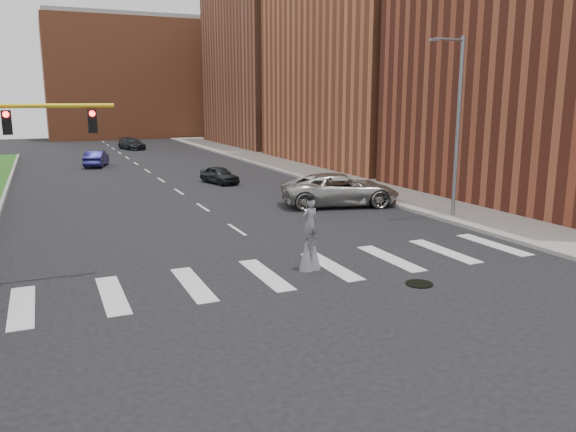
# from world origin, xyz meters

# --- Properties ---
(ground_plane) EXTENTS (160.00, 160.00, 0.00)m
(ground_plane) POSITION_xyz_m (0.00, 0.00, 0.00)
(ground_plane) COLOR black
(ground_plane) RESTS_ON ground
(median_curb) EXTENTS (0.20, 60.00, 0.28)m
(median_curb) POSITION_xyz_m (-10.45, 20.00, 0.14)
(median_curb) COLOR #989893
(median_curb) RESTS_ON ground
(sidewalk_right) EXTENTS (5.00, 90.00, 0.18)m
(sidewalk_right) POSITION_xyz_m (12.50, 25.00, 0.09)
(sidewalk_right) COLOR gray
(sidewalk_right) RESTS_ON ground
(manhole) EXTENTS (0.90, 0.90, 0.04)m
(manhole) POSITION_xyz_m (3.00, -2.00, 0.02)
(manhole) COLOR black
(manhole) RESTS_ON ground
(building_mid) EXTENTS (16.00, 22.00, 24.00)m
(building_mid) POSITION_xyz_m (22.00, 30.00, 12.00)
(building_mid) COLOR #AE5A36
(building_mid) RESTS_ON ground
(building_far) EXTENTS (16.00, 22.00, 20.00)m
(building_far) POSITION_xyz_m (22.00, 54.00, 10.00)
(building_far) COLOR brown
(building_far) RESTS_ON ground
(building_backdrop) EXTENTS (26.00, 14.00, 18.00)m
(building_backdrop) POSITION_xyz_m (6.00, 78.00, 9.00)
(building_backdrop) COLOR #AE5A36
(building_backdrop) RESTS_ON ground
(streetlight) EXTENTS (2.05, 0.20, 9.00)m
(streetlight) POSITION_xyz_m (10.90, 6.00, 4.90)
(streetlight) COLOR slate
(streetlight) RESTS_ON ground
(stilt_performer) EXTENTS (0.84, 0.57, 2.77)m
(stilt_performer) POSITION_xyz_m (0.40, 0.94, 1.06)
(stilt_performer) COLOR black
(stilt_performer) RESTS_ON ground
(suv_crossing) EXTENTS (7.24, 4.62, 1.86)m
(suv_crossing) POSITION_xyz_m (7.42, 11.46, 0.93)
(suv_crossing) COLOR #A4A39B
(suv_crossing) RESTS_ON ground
(car_near) EXTENTS (2.39, 3.90, 1.24)m
(car_near) POSITION_xyz_m (3.56, 22.55, 0.62)
(car_near) COLOR black
(car_near) RESTS_ON ground
(car_mid) EXTENTS (2.67, 4.66, 1.45)m
(car_mid) POSITION_xyz_m (-3.64, 37.03, 0.73)
(car_mid) COLOR #181750
(car_mid) RESTS_ON ground
(car_far) EXTENTS (3.17, 5.14, 1.39)m
(car_far) POSITION_xyz_m (1.97, 54.02, 0.70)
(car_far) COLOR black
(car_far) RESTS_ON ground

